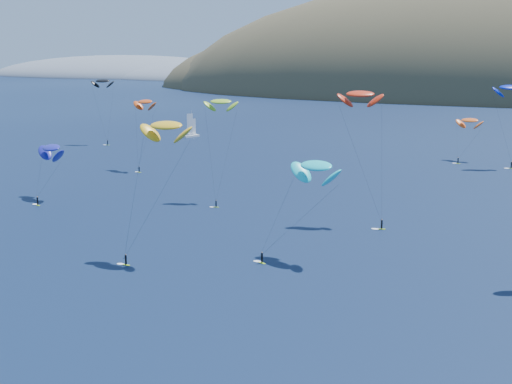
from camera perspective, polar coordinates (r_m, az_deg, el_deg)
The scene contains 11 objects.
headland at distance 934.73m, azimuth -8.97°, elevation 8.94°, with size 460.00×250.00×60.00m.
sailboat at distance 287.26m, azimuth -5.20°, elevation 4.58°, with size 9.00×7.97×10.74m.
kitesurfer_1 at distance 210.47m, azimuth -8.87°, elevation 7.14°, with size 8.89×9.43×22.04m.
kitesurfer_2 at distance 118.76m, azimuth -7.21°, elevation 5.30°, with size 9.56×9.94×25.06m.
kitesurfer_3 at distance 165.23m, azimuth -2.82°, elevation 7.23°, with size 8.22×11.99×25.02m.
kitesurfer_4 at distance 224.01m, azimuth 19.67°, elevation 7.88°, with size 10.56×7.56×26.39m.
kitesurfer_5 at distance 118.74m, azimuth 4.82°, elevation 2.11°, with size 13.23×11.81×18.67m.
kitesurfer_9 at distance 144.80m, azimuth 8.35°, elevation 7.74°, with size 11.97×8.71×28.40m.
kitesurfer_10 at distance 174.74m, azimuth -16.07°, elevation 3.42°, with size 11.34×13.63×14.83m.
kitesurfer_11 at distance 235.38m, azimuth 16.73°, elevation 5.51°, with size 9.53×12.86×15.10m.
kitesurfer_12 at distance 271.36m, azimuth -12.17°, elevation 8.67°, with size 9.11×7.55×25.44m.
Camera 1 is at (56.70, -37.50, 34.91)m, focal length 50.00 mm.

